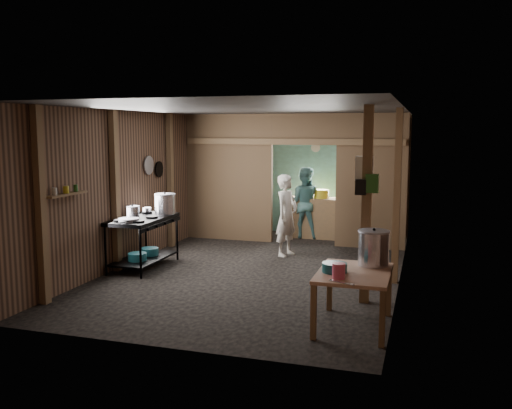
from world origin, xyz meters
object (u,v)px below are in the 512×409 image
(gas_range, at_px, (143,242))
(pink_bucket, at_px, (339,271))
(stock_pot, at_px, (373,249))
(prep_table, at_px, (354,299))
(stove_pot_large, at_px, (165,204))
(cook, at_px, (287,215))
(yellow_tub, at_px, (321,194))

(gas_range, bearing_deg, pink_bucket, -31.20)
(stock_pot, bearing_deg, prep_table, -116.51)
(stove_pot_large, bearing_deg, pink_bucket, -37.95)
(stock_pot, relative_size, cook, 0.30)
(gas_range, xyz_separation_m, cook, (2.07, 1.56, 0.32))
(yellow_tub, bearing_deg, pink_bucket, -77.59)
(cook, bearing_deg, stove_pot_large, 136.45)
(stock_pot, distance_m, pink_bucket, 0.79)
(stock_pot, bearing_deg, stove_pot_large, 152.37)
(pink_bucket, xyz_separation_m, yellow_tub, (-1.23, 5.60, 0.19))
(stove_pot_large, height_order, pink_bucket, stove_pot_large)
(gas_range, height_order, prep_table, gas_range)
(stock_pot, distance_m, cook, 3.52)
(stove_pot_large, bearing_deg, stock_pot, -27.63)
(prep_table, relative_size, pink_bucket, 6.55)
(gas_range, bearing_deg, cook, 36.96)
(pink_bucket, relative_size, yellow_tub, 0.53)
(stove_pot_large, xyz_separation_m, cook, (1.90, 1.06, -0.27))
(stove_pot_large, bearing_deg, gas_range, -109.04)
(yellow_tub, relative_size, cook, 0.22)
(gas_range, relative_size, cook, 0.96)
(prep_table, bearing_deg, gas_range, 153.93)
(stove_pot_large, relative_size, pink_bucket, 2.14)
(gas_range, relative_size, stove_pot_large, 3.90)
(prep_table, xyz_separation_m, pink_bucket, (-0.13, -0.36, 0.42))
(stock_pot, height_order, yellow_tub, stock_pot)
(prep_table, relative_size, stove_pot_large, 3.05)
(gas_range, bearing_deg, stock_pot, -20.50)
(yellow_tub, bearing_deg, prep_table, -75.48)
(prep_table, relative_size, yellow_tub, 3.44)
(stove_pot_large, relative_size, stock_pot, 0.82)
(stove_pot_large, distance_m, cook, 2.19)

